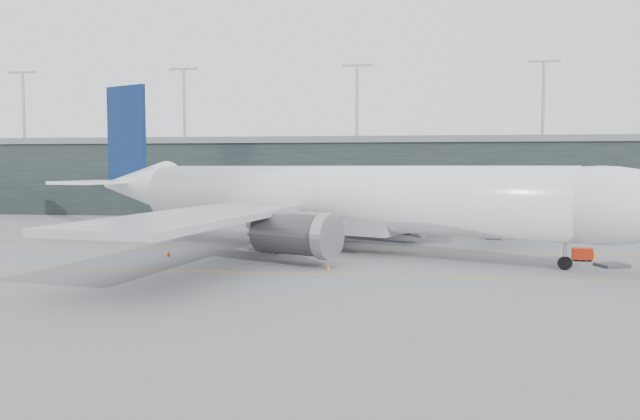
# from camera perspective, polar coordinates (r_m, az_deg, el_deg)

# --- Properties ---
(ground) EXTENTS (320.00, 320.00, 0.00)m
(ground) POSITION_cam_1_polar(r_m,az_deg,el_deg) (76.36, -3.01, -3.21)
(ground) COLOR slate
(ground) RESTS_ON ground
(taxiline_a) EXTENTS (160.00, 0.25, 0.02)m
(taxiline_a) POSITION_cam_1_polar(r_m,az_deg,el_deg) (72.46, -3.59, -3.60)
(taxiline_a) COLOR #C09212
(taxiline_a) RESTS_ON ground
(taxiline_b) EXTENTS (160.00, 0.25, 0.02)m
(taxiline_b) POSITION_cam_1_polar(r_m,az_deg,el_deg) (57.02, -6.70, -5.69)
(taxiline_b) COLOR #C09212
(taxiline_b) RESTS_ON ground
(taxiline_lead_main) EXTENTS (0.25, 60.00, 0.02)m
(taxiline_lead_main) POSITION_cam_1_polar(r_m,az_deg,el_deg) (95.37, 2.14, -1.76)
(taxiline_lead_main) COLOR #C09212
(taxiline_lead_main) RESTS_ON ground
(terminal) EXTENTS (240.00, 36.00, 29.00)m
(terminal) POSITION_cam_1_polar(r_m,az_deg,el_deg) (133.21, 1.54, 3.16)
(terminal) COLOR black
(terminal) RESTS_ON ground
(main_aircraft) EXTENTS (71.20, 65.51, 21.03)m
(main_aircraft) POSITION_cam_1_polar(r_m,az_deg,el_deg) (71.24, 0.78, 1.04)
(main_aircraft) COLOR white
(main_aircraft) RESTS_ON ground
(jet_bridge) EXTENTS (12.89, 43.87, 6.42)m
(jet_bridge) POSITION_cam_1_polar(r_m,az_deg,el_deg) (98.77, 15.62, 1.08)
(jet_bridge) COLOR #302F35
(jet_bridge) RESTS_ON ground
(gse_cart) EXTENTS (2.07, 1.47, 1.31)m
(gse_cart) POSITION_cam_1_polar(r_m,az_deg,el_deg) (68.83, 22.85, -3.70)
(gse_cart) COLOR #B3240C
(gse_cart) RESTS_ON ground
(baggage_dolly) EXTENTS (3.23, 2.94, 0.26)m
(baggage_dolly) POSITION_cam_1_polar(r_m,az_deg,el_deg) (66.14, 25.14, -4.57)
(baggage_dolly) COLOR #3D3C42
(baggage_dolly) RESTS_ON ground
(uld_a) EXTENTS (2.46, 2.26, 1.80)m
(uld_a) POSITION_cam_1_polar(r_m,az_deg,el_deg) (87.80, -5.98, -1.66)
(uld_a) COLOR #3D3E43
(uld_a) RESTS_ON ground
(uld_b) EXTENTS (2.52, 2.22, 1.96)m
(uld_b) POSITION_cam_1_polar(r_m,az_deg,el_deg) (88.86, -4.08, -1.53)
(uld_b) COLOR #3D3E43
(uld_b) RESTS_ON ground
(uld_c) EXTENTS (2.78, 2.53, 2.07)m
(uld_c) POSITION_cam_1_polar(r_m,az_deg,el_deg) (86.84, -1.75, -1.61)
(uld_c) COLOR #3D3E43
(uld_c) RESTS_ON ground
(cone_nose) EXTENTS (0.48, 0.48, 0.76)m
(cone_nose) POSITION_cam_1_polar(r_m,az_deg,el_deg) (71.44, 23.81, -3.74)
(cone_nose) COLOR orange
(cone_nose) RESTS_ON ground
(cone_wing_stbd) EXTENTS (0.40, 0.40, 0.64)m
(cone_wing_stbd) POSITION_cam_1_polar(r_m,az_deg,el_deg) (58.22, 0.73, -5.15)
(cone_wing_stbd) COLOR #E8580C
(cone_wing_stbd) RESTS_ON ground
(cone_wing_port) EXTENTS (0.50, 0.50, 0.79)m
(cone_wing_port) POSITION_cam_1_polar(r_m,az_deg,el_deg) (85.29, 4.13, -2.19)
(cone_wing_port) COLOR #ED470D
(cone_wing_port) RESTS_ON ground
(cone_tail) EXTENTS (0.41, 0.41, 0.66)m
(cone_tail) POSITION_cam_1_polar(r_m,az_deg,el_deg) (68.46, -13.69, -3.88)
(cone_tail) COLOR red
(cone_tail) RESTS_ON ground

